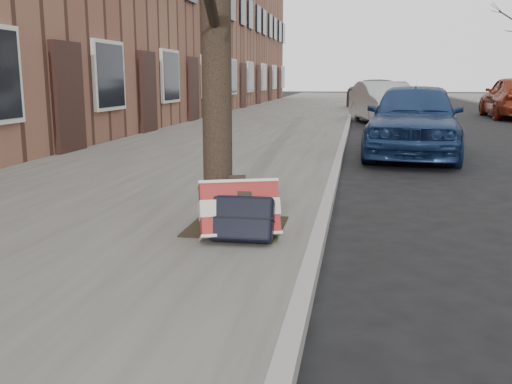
% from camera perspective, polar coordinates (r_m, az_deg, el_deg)
% --- Properties ---
extents(ground, '(120.00, 120.00, 0.00)m').
position_cam_1_polar(ground, '(4.10, 23.05, -10.38)').
color(ground, black).
rests_on(ground, ground).
extents(near_sidewalk, '(5.00, 70.00, 0.12)m').
position_cam_1_polar(near_sidewalk, '(18.97, 1.78, 7.12)').
color(near_sidewalk, slate).
rests_on(near_sidewalk, ground).
extents(house_near, '(6.80, 40.00, 7.00)m').
position_cam_1_polar(house_near, '(21.63, -14.08, 16.44)').
color(house_near, brown).
rests_on(house_near, ground).
extents(dirt_patch, '(0.85, 0.85, 0.02)m').
position_cam_1_polar(dirt_patch, '(5.20, -1.96, -3.44)').
color(dirt_patch, black).
rests_on(dirt_patch, near_sidewalk).
extents(suitcase_red, '(0.73, 0.56, 0.50)m').
position_cam_1_polar(suitcase_red, '(4.76, -1.70, -1.79)').
color(suitcase_red, maroon).
rests_on(suitcase_red, near_sidewalk).
extents(suitcase_navy, '(0.53, 0.32, 0.41)m').
position_cam_1_polar(suitcase_navy, '(4.67, -1.43, -2.65)').
color(suitcase_navy, black).
rests_on(suitcase_navy, near_sidewalk).
extents(car_near_front, '(2.11, 4.29, 1.41)m').
position_cam_1_polar(car_near_front, '(11.17, 15.56, 7.08)').
color(car_near_front, navy).
rests_on(car_near_front, ground).
extents(car_near_mid, '(2.34, 4.32, 1.35)m').
position_cam_1_polar(car_near_mid, '(18.82, 12.70, 8.70)').
color(car_near_mid, '#9FA2A6').
rests_on(car_near_mid, ground).
extents(car_near_back, '(2.85, 5.23, 1.39)m').
position_cam_1_polar(car_near_back, '(25.66, 12.06, 9.40)').
color(car_near_back, '#3C3C42').
rests_on(car_near_back, ground).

